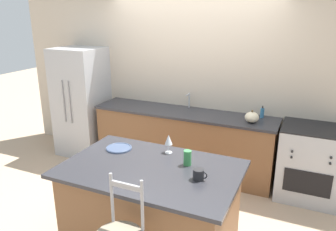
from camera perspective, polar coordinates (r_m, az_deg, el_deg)
ground_plane at (r=4.73m, az=0.99°, el=-11.11°), size 18.00×18.00×0.00m
wall_back at (r=4.85m, az=4.20°, el=6.62°), size 6.00×0.07×2.70m
back_counter at (r=4.83m, az=2.71°, el=-4.43°), size 2.64×0.64×0.92m
sink_faucet at (r=4.81m, az=3.65°, el=2.93°), size 0.02×0.13×0.22m
kitchen_island at (r=3.24m, az=-2.92°, el=-16.31°), size 1.61×1.04×0.94m
refrigerator at (r=5.51m, az=-14.76°, el=2.32°), size 0.73×0.71×1.74m
oven_range at (r=4.51m, az=23.39°, el=-7.54°), size 0.73×0.67×0.94m
dinner_plate at (r=3.41m, az=-8.55°, el=-5.60°), size 0.27×0.27×0.02m
wine_glass at (r=3.24m, az=0.10°, el=-4.31°), size 0.08×0.08×0.19m
coffee_mug at (r=2.80m, az=5.36°, el=-10.17°), size 0.13×0.10×0.09m
tumbler_cup at (r=3.02m, az=3.41°, el=-7.37°), size 0.07×0.07×0.14m
pumpkin_decoration at (r=4.32m, az=14.39°, el=-0.29°), size 0.18×0.18×0.16m
soap_bottle at (r=4.55m, az=16.07°, el=0.46°), size 0.05×0.05×0.16m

